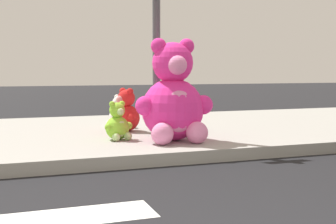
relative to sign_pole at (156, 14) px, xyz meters
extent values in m
cube|color=#9E9B93|center=(-1.00, 0.80, -1.77)|extent=(28.00, 4.40, 0.15)
cylinder|color=#4C4C51|center=(0.00, 0.00, -0.10)|extent=(0.11, 0.11, 3.20)
sphere|color=#F22D93|center=(0.04, -0.55, -1.29)|extent=(0.81, 0.81, 0.81)
ellipsoid|color=pink|center=(0.01, -0.84, -1.29)|extent=(0.46, 0.22, 0.53)
sphere|color=#F22D93|center=(0.04, -0.55, -0.68)|extent=(0.53, 0.53, 0.53)
sphere|color=pink|center=(0.02, -0.77, -0.72)|extent=(0.24, 0.24, 0.24)
sphere|color=#F22D93|center=(0.23, -0.57, -0.47)|extent=(0.20, 0.20, 0.20)
sphere|color=#F22D93|center=(0.42, -0.69, -1.23)|extent=(0.25, 0.25, 0.25)
sphere|color=pink|center=(0.23, -0.91, -1.56)|extent=(0.28, 0.28, 0.28)
sphere|color=#F22D93|center=(-0.15, -0.53, -0.47)|extent=(0.20, 0.20, 0.20)
sphere|color=#F22D93|center=(-0.35, -0.61, -1.23)|extent=(0.25, 0.25, 0.25)
sphere|color=pink|center=(-0.21, -0.87, -1.56)|extent=(0.28, 0.28, 0.28)
sphere|color=red|center=(-0.31, 0.52, -1.50)|extent=(0.40, 0.40, 0.40)
ellipsoid|color=#DB7B7B|center=(-0.44, 0.47, -1.50)|extent=(0.16, 0.24, 0.26)
sphere|color=red|center=(-0.31, 0.52, -1.20)|extent=(0.26, 0.26, 0.26)
sphere|color=#DB7B7B|center=(-0.41, 0.48, -1.21)|extent=(0.12, 0.12, 0.12)
sphere|color=red|center=(-0.27, 0.43, -1.09)|extent=(0.10, 0.10, 0.10)
sphere|color=red|center=(-0.28, 0.32, -1.47)|extent=(0.13, 0.13, 0.13)
sphere|color=#DB7B7B|center=(-0.43, 0.35, -1.63)|extent=(0.14, 0.14, 0.14)
sphere|color=red|center=(-0.34, 0.60, -1.09)|extent=(0.10, 0.10, 0.10)
sphere|color=red|center=(-0.42, 0.68, -1.47)|extent=(0.13, 0.13, 0.13)
sphere|color=#DB7B7B|center=(-0.51, 0.56, -1.63)|extent=(0.14, 0.14, 0.14)
sphere|color=#8CD133|center=(-0.63, -0.25, -1.54)|extent=(0.32, 0.32, 0.32)
ellipsoid|color=#B8DE87|center=(-0.61, -0.37, -1.54)|extent=(0.18, 0.11, 0.21)
sphere|color=#8CD133|center=(-0.63, -0.25, -1.30)|extent=(0.21, 0.21, 0.21)
sphere|color=#B8DE87|center=(-0.61, -0.34, -1.32)|extent=(0.09, 0.09, 0.09)
sphere|color=#8CD133|center=(-0.56, -0.24, -1.22)|extent=(0.08, 0.08, 0.08)
sphere|color=#8CD133|center=(-0.48, -0.26, -1.52)|extent=(0.10, 0.10, 0.10)
sphere|color=#B8DE87|center=(-0.52, -0.36, -1.64)|extent=(0.11, 0.11, 0.11)
sphere|color=#8CD133|center=(-0.70, -0.27, -1.22)|extent=(0.08, 0.08, 0.08)
sphere|color=#8CD133|center=(-0.77, -0.33, -1.52)|extent=(0.10, 0.10, 0.10)
sphere|color=#B8DE87|center=(-0.69, -0.41, -1.64)|extent=(0.11, 0.11, 0.11)
sphere|color=white|center=(-0.29, 1.06, -1.54)|extent=(0.32, 0.32, 0.32)
ellipsoid|color=white|center=(-0.40, 1.03, -1.54)|extent=(0.12, 0.19, 0.21)
sphere|color=white|center=(-0.29, 1.06, -1.30)|extent=(0.21, 0.21, 0.21)
sphere|color=white|center=(-0.38, 1.03, -1.31)|extent=(0.10, 0.10, 0.10)
sphere|color=white|center=(-0.27, 0.99, -1.21)|extent=(0.08, 0.08, 0.08)
sphere|color=white|center=(-0.28, 0.90, -1.51)|extent=(0.10, 0.10, 0.10)
sphere|color=white|center=(-0.40, 0.94, -1.64)|extent=(0.11, 0.11, 0.11)
sphere|color=white|center=(-0.31, 1.13, -1.21)|extent=(0.08, 0.08, 0.08)
sphere|color=white|center=(-0.37, 1.20, -1.51)|extent=(0.10, 0.10, 0.10)
sphere|color=white|center=(-0.45, 1.11, -1.64)|extent=(0.11, 0.11, 0.11)
sphere|color=teal|center=(0.53, 0.33, -1.53)|extent=(0.33, 0.33, 0.33)
ellipsoid|color=#7BBFBC|center=(0.48, 0.44, -1.53)|extent=(0.19, 0.14, 0.21)
sphere|color=teal|center=(0.53, 0.33, -1.29)|extent=(0.21, 0.21, 0.21)
sphere|color=#7BBFBC|center=(0.49, 0.42, -1.30)|extent=(0.10, 0.10, 0.10)
sphere|color=teal|center=(0.46, 0.30, -1.20)|extent=(0.08, 0.08, 0.08)
sphere|color=teal|center=(0.37, 0.31, -1.51)|extent=(0.10, 0.10, 0.10)
sphere|color=#7BBFBC|center=(0.39, 0.43, -1.64)|extent=(0.11, 0.11, 0.11)
sphere|color=teal|center=(0.60, 0.36, -1.20)|extent=(0.08, 0.08, 0.08)
sphere|color=teal|center=(0.66, 0.43, -1.51)|extent=(0.10, 0.10, 0.10)
sphere|color=#7BBFBC|center=(0.56, 0.50, -1.64)|extent=(0.11, 0.11, 0.11)
camera|label=1|loc=(-2.00, -6.06, -0.78)|focal=48.20mm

